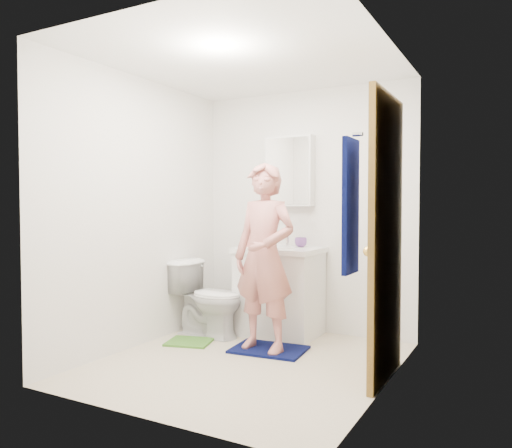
{
  "coord_description": "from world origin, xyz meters",
  "views": [
    {
      "loc": [
        1.94,
        -3.43,
        1.25
      ],
      "look_at": [
        -0.05,
        0.25,
        1.1
      ],
      "focal_mm": 35.0,
      "sensor_mm": 36.0,
      "label": 1
    }
  ],
  "objects": [
    {
      "name": "medicine_cabinet",
      "position": [
        -0.15,
        1.14,
        1.6
      ],
      "size": [
        0.5,
        0.12,
        0.7
      ],
      "primitive_type": "cube",
      "color": "white",
      "rests_on": "wall_back"
    },
    {
      "name": "wall_back",
      "position": [
        0.0,
        1.21,
        1.2
      ],
      "size": [
        2.2,
        0.02,
        2.4
      ],
      "primitive_type": "cube",
      "color": "silver",
      "rests_on": "ground"
    },
    {
      "name": "toothbrush_cup",
      "position": [
        0.01,
        1.05,
        0.9
      ],
      "size": [
        0.15,
        0.15,
        0.09
      ],
      "primitive_type": "imported",
      "rotation": [
        0.0,
        0.0,
        -0.28
      ],
      "color": "#744496",
      "rests_on": "countertop"
    },
    {
      "name": "vanity_cabinet",
      "position": [
        -0.15,
        0.91,
        0.4
      ],
      "size": [
        0.75,
        0.55,
        0.8
      ],
      "primitive_type": "cube",
      "color": "white",
      "rests_on": "floor"
    },
    {
      "name": "soap_dispenser",
      "position": [
        -0.45,
        0.9,
        0.95
      ],
      "size": [
        0.11,
        0.11,
        0.2
      ],
      "primitive_type": "imported",
      "rotation": [
        0.0,
        0.0,
        0.26
      ],
      "color": "#CE6760",
      "rests_on": "countertop"
    },
    {
      "name": "door",
      "position": [
        1.07,
        0.15,
        1.02
      ],
      "size": [
        0.05,
        0.8,
        2.05
      ],
      "primitive_type": "cube",
      "color": "olive",
      "rests_on": "ground"
    },
    {
      "name": "door_knob",
      "position": [
        1.03,
        -0.17,
        0.95
      ],
      "size": [
        0.07,
        0.07,
        0.07
      ],
      "primitive_type": "sphere",
      "color": "gold",
      "rests_on": "door"
    },
    {
      "name": "toilet",
      "position": [
        -0.74,
        0.55,
        0.36
      ],
      "size": [
        0.73,
        0.45,
        0.72
      ],
      "primitive_type": "imported",
      "rotation": [
        0.0,
        0.0,
        1.51
      ],
      "color": "white",
      "rests_on": "floor"
    },
    {
      "name": "bath_mat",
      "position": [
        0.01,
        0.38,
        0.01
      ],
      "size": [
        0.66,
        0.49,
        0.02
      ],
      "primitive_type": "cube",
      "rotation": [
        0.0,
        0.0,
        0.09
      ],
      "color": "#060C3D",
      "rests_on": "floor"
    },
    {
      "name": "floor",
      "position": [
        0.0,
        0.0,
        -0.01
      ],
      "size": [
        2.2,
        2.4,
        0.02
      ],
      "primitive_type": "cube",
      "color": "beige",
      "rests_on": "ground"
    },
    {
      "name": "countertop",
      "position": [
        -0.15,
        0.91,
        0.83
      ],
      "size": [
        0.79,
        0.59,
        0.05
      ],
      "primitive_type": "cube",
      "color": "white",
      "rests_on": "vanity_cabinet"
    },
    {
      "name": "towel_hook",
      "position": [
        1.07,
        -0.57,
        1.67
      ],
      "size": [
        0.06,
        0.02,
        0.02
      ],
      "primitive_type": "cylinder",
      "rotation": [
        0.0,
        1.57,
        0.0
      ],
      "color": "silver",
      "rests_on": "wall_right"
    },
    {
      "name": "man",
      "position": [
        -0.01,
        0.32,
        0.82
      ],
      "size": [
        0.62,
        0.45,
        1.6
      ],
      "primitive_type": "imported",
      "rotation": [
        0.0,
        0.0,
        -0.12
      ],
      "color": "tan",
      "rests_on": "bath_mat"
    },
    {
      "name": "wall_left",
      "position": [
        -1.11,
        0.0,
        1.2
      ],
      "size": [
        0.02,
        2.4,
        2.4
      ],
      "primitive_type": "cube",
      "color": "silver",
      "rests_on": "ground"
    },
    {
      "name": "wall_front",
      "position": [
        0.0,
        -1.21,
        1.2
      ],
      "size": [
        2.2,
        0.02,
        2.4
      ],
      "primitive_type": "cube",
      "color": "silver",
      "rests_on": "ground"
    },
    {
      "name": "towel",
      "position": [
        1.03,
        -0.57,
        1.25
      ],
      "size": [
        0.03,
        0.24,
        0.8
      ],
      "primitive_type": "cube",
      "color": "#060C3D",
      "rests_on": "wall_right"
    },
    {
      "name": "mirror_panel",
      "position": [
        -0.15,
        1.08,
        1.6
      ],
      "size": [
        0.46,
        0.01,
        0.66
      ],
      "primitive_type": "cube",
      "color": "white",
      "rests_on": "wall_back"
    },
    {
      "name": "wall_right",
      "position": [
        1.11,
        0.0,
        1.2
      ],
      "size": [
        0.02,
        2.4,
        2.4
      ],
      "primitive_type": "cube",
      "color": "silver",
      "rests_on": "ground"
    },
    {
      "name": "sink_basin",
      "position": [
        -0.15,
        0.91,
        0.84
      ],
      "size": [
        0.4,
        0.4,
        0.03
      ],
      "primitive_type": "cylinder",
      "color": "white",
      "rests_on": "countertop"
    },
    {
      "name": "faucet",
      "position": [
        -0.15,
        1.09,
        0.91
      ],
      "size": [
        0.03,
        0.03,
        0.12
      ],
      "primitive_type": "cylinder",
      "color": "silver",
      "rests_on": "countertop"
    },
    {
      "name": "green_rug",
      "position": [
        -0.74,
        0.25,
        0.01
      ],
      "size": [
        0.46,
        0.42,
        0.02
      ],
      "primitive_type": "cube",
      "rotation": [
        0.0,
        0.0,
        0.27
      ],
      "color": "#47822B",
      "rests_on": "floor"
    },
    {
      "name": "ceiling",
      "position": [
        0.0,
        0.0,
        2.41
      ],
      "size": [
        2.2,
        2.4,
        0.02
      ],
      "primitive_type": "cube",
      "color": "white",
      "rests_on": "ground"
    }
  ]
}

